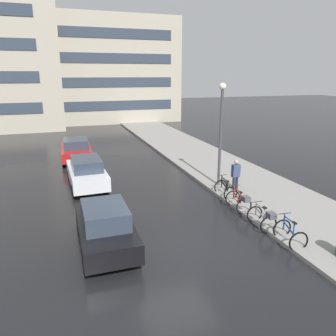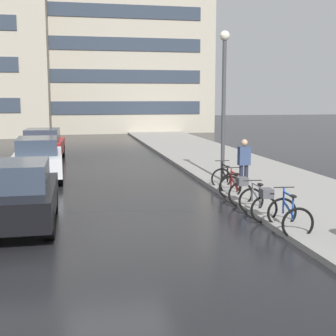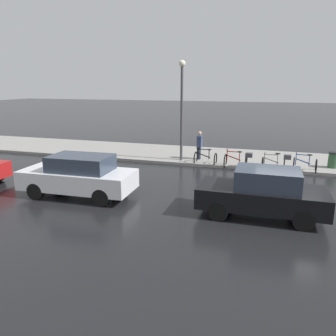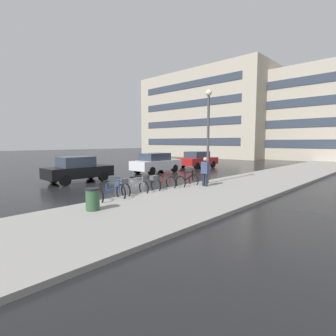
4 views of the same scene
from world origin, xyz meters
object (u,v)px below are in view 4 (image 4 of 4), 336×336
object	(u,v)px
bicycle_nearest	(110,193)
bicycle_third	(162,182)
car_white	(156,163)
streetlamp	(208,127)
car_red	(198,159)
bicycle_farthest	(187,181)
bicycle_second	(132,187)
pedestrian	(205,171)
trash_bin	(93,201)
car_black	(78,169)

from	to	relation	value
bicycle_nearest	bicycle_third	xyz separation A→B (m)	(-0.16, 3.14, 0.08)
car_white	streetlamp	xyz separation A→B (m)	(6.59, -2.28, 2.52)
bicycle_third	car_red	world-z (taller)	car_red
bicycle_farthest	car_white	xyz separation A→B (m)	(-6.25, 3.70, 0.42)
bicycle_second	pedestrian	xyz separation A→B (m)	(1.09, 4.08, 0.46)
pedestrian	streetlamp	distance (m)	2.59
car_white	trash_bin	distance (m)	12.26
bicycle_nearest	trash_bin	xyz separation A→B (m)	(0.97, -1.39, 0.05)
bicycle_third	bicycle_second	bearing A→B (deg)	-91.27
bicycle_nearest	bicycle_third	bearing A→B (deg)	92.87
bicycle_nearest	trash_bin	world-z (taller)	bicycle_nearest
streetlamp	trash_bin	world-z (taller)	streetlamp
bicycle_nearest	bicycle_second	world-z (taller)	bicycle_nearest
bicycle_nearest	trash_bin	distance (m)	1.69
bicycle_farthest	pedestrian	world-z (taller)	pedestrian
pedestrian	bicycle_third	bearing A→B (deg)	-115.11
streetlamp	bicycle_farthest	bearing A→B (deg)	-103.61
bicycle_farthest	bicycle_second	bearing A→B (deg)	-94.47
bicycle_third	trash_bin	size ratio (longest dim) A/B	1.52
bicycle_farthest	car_black	bearing A→B (deg)	-153.96
streetlamp	car_white	bearing A→B (deg)	160.90
bicycle_farthest	car_black	xyz separation A→B (m)	(-6.24, -3.05, 0.40)
car_red	streetlamp	bearing A→B (deg)	-50.04
bicycle_farthest	car_red	size ratio (longest dim) A/B	0.28
pedestrian	trash_bin	xyz separation A→B (m)	(0.07, -6.77, -0.49)
bicycle_nearest	bicycle_third	size ratio (longest dim) A/B	0.81
bicycle_nearest	car_red	xyz separation A→B (m)	(-6.34, 14.36, 0.39)
bicycle_second	bicycle_farthest	xyz separation A→B (m)	(0.28, 3.57, -0.09)
car_red	pedestrian	distance (m)	11.53
bicycle_farthest	trash_bin	xyz separation A→B (m)	(0.89, -6.27, 0.06)
streetlamp	trash_bin	bearing A→B (deg)	-85.93
bicycle_nearest	bicycle_third	distance (m)	3.14
pedestrian	streetlamp	world-z (taller)	streetlamp
car_black	pedestrian	world-z (taller)	pedestrian
bicycle_farthest	streetlamp	distance (m)	3.28
bicycle_third	car_red	size ratio (longest dim) A/B	0.34
car_black	pedestrian	distance (m)	7.90
bicycle_nearest	car_black	bearing A→B (deg)	163.42
bicycle_third	trash_bin	xyz separation A→B (m)	(1.13, -4.52, -0.03)
car_white	bicycle_farthest	bearing A→B (deg)	-30.60
car_white	pedestrian	size ratio (longest dim) A/B	2.58
bicycle_third	streetlamp	xyz separation A→B (m)	(0.58, 3.16, 2.85)
bicycle_second	streetlamp	world-z (taller)	streetlamp
bicycle_third	pedestrian	bearing A→B (deg)	64.89
bicycle_farthest	car_black	world-z (taller)	car_black
car_white	car_black	bearing A→B (deg)	-89.87
bicycle_third	pedestrian	distance (m)	2.52
car_red	pedestrian	size ratio (longest dim) A/B	2.42
bicycle_nearest	pedestrian	world-z (taller)	pedestrian
car_white	pedestrian	world-z (taller)	pedestrian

